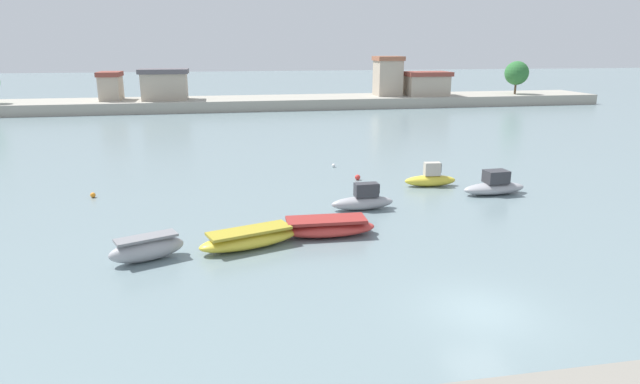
{
  "coord_description": "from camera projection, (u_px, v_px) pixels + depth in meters",
  "views": [
    {
      "loc": [
        -9.68,
        -17.4,
        9.97
      ],
      "look_at": [
        -3.68,
        14.29,
        1.14
      ],
      "focal_mm": 30.25,
      "sensor_mm": 36.0,
      "label": 1
    }
  ],
  "objects": [
    {
      "name": "ground_plane",
      "position": [
        482.0,
        311.0,
        20.86
      ],
      "size": [
        400.0,
        400.0,
        0.0
      ],
      "primitive_type": "plane",
      "color": "slate"
    },
    {
      "name": "moored_boat_3",
      "position": [
        363.0,
        200.0,
        33.63
      ],
      "size": [
        4.02,
        1.25,
        1.68
      ],
      "rotation": [
        0.0,
        0.0,
        0.03
      ],
      "color": "#9E9EA3",
      "rests_on": "ground"
    },
    {
      "name": "moored_boat_2",
      "position": [
        326.0,
        227.0,
        29.02
      ],
      "size": [
        5.39,
        2.05,
        0.98
      ],
      "rotation": [
        0.0,
        0.0,
        -0.03
      ],
      "color": "#C63833",
      "rests_on": "ground"
    },
    {
      "name": "moored_boat_5",
      "position": [
        495.0,
        186.0,
        37.06
      ],
      "size": [
        4.59,
        1.69,
        1.68
      ],
      "rotation": [
        0.0,
        0.0,
        0.05
      ],
      "color": "#9E9EA3",
      "rests_on": "ground"
    },
    {
      "name": "mooring_buoy_1",
      "position": [
        438.0,
        172.0,
        43.07
      ],
      "size": [
        0.29,
        0.29,
        0.29
      ],
      "primitive_type": "sphere",
      "color": "yellow",
      "rests_on": "ground"
    },
    {
      "name": "moored_boat_1",
      "position": [
        250.0,
        239.0,
        27.31
      ],
      "size": [
        5.52,
        3.21,
        0.97
      ],
      "rotation": [
        0.0,
        0.0,
        0.32
      ],
      "color": "yellow",
      "rests_on": "ground"
    },
    {
      "name": "moored_boat_4",
      "position": [
        431.0,
        179.0,
        39.21
      ],
      "size": [
        3.85,
        1.36,
        1.76
      ],
      "rotation": [
        0.0,
        0.0,
        -0.08
      ],
      "color": "yellow",
      "rests_on": "ground"
    },
    {
      "name": "mooring_buoy_0",
      "position": [
        334.0,
        165.0,
        45.38
      ],
      "size": [
        0.29,
        0.29,
        0.29
      ],
      "primitive_type": "sphere",
      "color": "white",
      "rests_on": "ground"
    },
    {
      "name": "mooring_buoy_3",
      "position": [
        358.0,
        177.0,
        41.09
      ],
      "size": [
        0.41,
        0.41,
        0.41
      ],
      "primitive_type": "sphere",
      "color": "red",
      "rests_on": "ground"
    },
    {
      "name": "distant_shoreline",
      "position": [
        283.0,
        98.0,
        87.85
      ],
      "size": [
        109.62,
        10.44,
        8.14
      ],
      "color": "#9E998C",
      "rests_on": "ground"
    },
    {
      "name": "moored_boat_0",
      "position": [
        147.0,
        249.0,
        25.66
      ],
      "size": [
        3.73,
        2.43,
        1.21
      ],
      "rotation": [
        0.0,
        0.0,
        0.39
      ],
      "color": "#9E9EA3",
      "rests_on": "ground"
    },
    {
      "name": "mooring_buoy_2",
      "position": [
        93.0,
        195.0,
        36.34
      ],
      "size": [
        0.35,
        0.35,
        0.35
      ],
      "primitive_type": "sphere",
      "color": "orange",
      "rests_on": "ground"
    }
  ]
}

